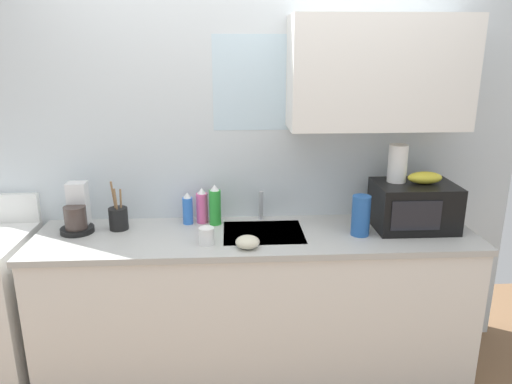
% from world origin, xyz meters
% --- Properties ---
extents(kitchen_wall_assembly, '(3.30, 0.42, 2.50)m').
position_xyz_m(kitchen_wall_assembly, '(0.14, 0.31, 1.36)').
color(kitchen_wall_assembly, silver).
rests_on(kitchen_wall_assembly, ground).
extents(counter_unit, '(2.53, 0.63, 0.90)m').
position_xyz_m(counter_unit, '(0.00, 0.00, 0.46)').
color(counter_unit, white).
rests_on(counter_unit, ground).
extents(sink_faucet, '(0.03, 0.03, 0.18)m').
position_xyz_m(sink_faucet, '(0.04, 0.24, 0.99)').
color(sink_faucet, '#B2B5BA').
rests_on(sink_faucet, counter_unit).
extents(microwave, '(0.46, 0.35, 0.27)m').
position_xyz_m(microwave, '(0.93, 0.05, 1.04)').
color(microwave, black).
rests_on(microwave, counter_unit).
extents(banana_bunch, '(0.20, 0.11, 0.07)m').
position_xyz_m(banana_bunch, '(0.98, 0.05, 1.20)').
color(banana_bunch, gold).
rests_on(banana_bunch, microwave).
extents(paper_towel_roll, '(0.11, 0.11, 0.22)m').
position_xyz_m(paper_towel_roll, '(0.83, 0.10, 1.28)').
color(paper_towel_roll, white).
rests_on(paper_towel_roll, microwave).
extents(coffee_maker, '(0.19, 0.21, 0.28)m').
position_xyz_m(coffee_maker, '(-1.03, 0.11, 1.00)').
color(coffee_maker, black).
rests_on(coffee_maker, counter_unit).
extents(dish_soap_bottle_green, '(0.07, 0.07, 0.25)m').
position_xyz_m(dish_soap_bottle_green, '(-0.24, 0.17, 1.02)').
color(dish_soap_bottle_green, green).
rests_on(dish_soap_bottle_green, counter_unit).
extents(dish_soap_bottle_pink, '(0.07, 0.07, 0.22)m').
position_xyz_m(dish_soap_bottle_pink, '(-0.32, 0.21, 1.00)').
color(dish_soap_bottle_pink, '#E55999').
rests_on(dish_soap_bottle_pink, counter_unit).
extents(dish_soap_bottle_blue, '(0.06, 0.06, 0.20)m').
position_xyz_m(dish_soap_bottle_blue, '(-0.40, 0.19, 0.99)').
color(dish_soap_bottle_blue, blue).
rests_on(dish_soap_bottle_blue, counter_unit).
extents(cereal_canister, '(0.10, 0.10, 0.23)m').
position_xyz_m(cereal_canister, '(0.59, -0.05, 1.02)').
color(cereal_canister, '#2659A5').
rests_on(cereal_canister, counter_unit).
extents(mug_white, '(0.08, 0.08, 0.09)m').
position_xyz_m(mug_white, '(-0.28, -0.14, 0.95)').
color(mug_white, white).
rests_on(mug_white, counter_unit).
extents(utensil_crock, '(0.11, 0.11, 0.29)m').
position_xyz_m(utensil_crock, '(-0.80, 0.12, 0.97)').
color(utensil_crock, black).
rests_on(utensil_crock, counter_unit).
extents(small_bowl, '(0.13, 0.13, 0.06)m').
position_xyz_m(small_bowl, '(-0.06, -0.20, 0.93)').
color(small_bowl, beige).
rests_on(small_bowl, counter_unit).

